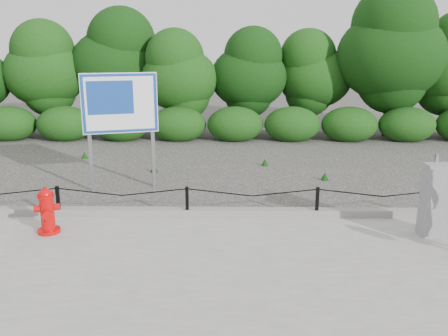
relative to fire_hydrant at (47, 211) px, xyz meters
name	(u,v)px	position (x,y,z in m)	size (l,w,h in m)	color
ground	(188,220)	(2.39, 0.84, -0.48)	(90.00, 90.00, 0.00)	#2D2B28
sidewalk	(176,265)	(2.39, -1.16, -0.44)	(14.00, 4.00, 0.08)	gray
curb	(188,212)	(2.39, 0.89, -0.33)	(14.00, 0.22, 0.14)	slate
chain_barrier	(187,198)	(2.39, 0.84, -0.03)	(10.06, 0.06, 0.60)	black
treeline	(242,63)	(3.64, 9.77, 2.11)	(20.28, 3.90, 5.20)	black
fire_hydrant	(47,211)	(0.00, 0.00, 0.00)	(0.51, 0.51, 0.84)	red
utility_cabinet	(436,200)	(6.76, -0.02, 0.24)	(0.50, 0.36, 1.42)	gray
advertising_sign	(120,109)	(0.73, 2.81, 1.42)	(1.64, 0.56, 2.70)	slate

